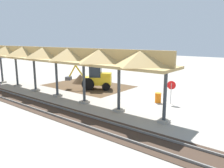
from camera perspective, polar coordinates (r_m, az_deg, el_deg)
name	(u,v)px	position (r m, az deg, el deg)	size (l,w,h in m)	color
ground_plane	(158,102)	(20.42, 11.99, -4.67)	(120.00, 120.00, 0.00)	gray
dirt_work_zone	(88,86)	(27.20, -6.19, -0.47)	(10.22, 7.00, 0.01)	#4C3823
platform_canopy	(55,55)	(22.06, -14.55, 7.43)	(24.28, 3.20, 4.90)	#9E998E
rail_tracks	(105,127)	(14.41, -1.81, -11.19)	(60.00, 2.58, 0.15)	slate
stop_sign	(171,87)	(19.95, 15.23, -0.88)	(0.73, 0.28, 2.05)	gray
backhoe	(96,78)	(25.10, -4.19, 1.49)	(5.04, 3.86, 2.82)	yellow
dirt_mound	(80,83)	(29.13, -8.25, 0.26)	(4.39, 4.39, 2.35)	#4C3823
traffic_barrel	(158,98)	(20.20, 11.94, -3.52)	(0.56, 0.56, 0.90)	orange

